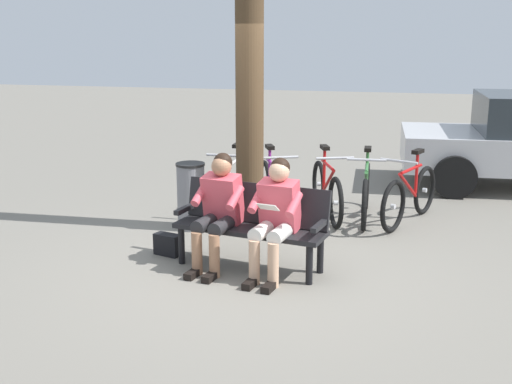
{
  "coord_description": "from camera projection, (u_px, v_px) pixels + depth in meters",
  "views": [
    {
      "loc": [
        -1.51,
        6.33,
        2.44
      ],
      "look_at": [
        -0.01,
        -0.22,
        0.75
      ],
      "focal_mm": 45.56,
      "sensor_mm": 36.0,
      "label": 1
    }
  ],
  "objects": [
    {
      "name": "bicycle_silver",
      "position": [
        272.0,
        190.0,
        8.63
      ],
      "size": [
        0.75,
        1.56,
        0.94
      ],
      "rotation": [
        0.0,
        0.0,
        1.98
      ],
      "color": "black",
      "rests_on": "ground"
    },
    {
      "name": "bicycle_red",
      "position": [
        366.0,
        193.0,
        8.48
      ],
      "size": [
        0.48,
        1.68,
        0.94
      ],
      "rotation": [
        0.0,
        0.0,
        1.61
      ],
      "color": "black",
      "rests_on": "ground"
    },
    {
      "name": "bench",
      "position": [
        253.0,
        220.0,
        6.78
      ],
      "size": [
        1.66,
        0.77,
        0.87
      ],
      "rotation": [
        0.0,
        0.0,
        -0.19
      ],
      "color": "black",
      "rests_on": "ground"
    },
    {
      "name": "bicycle_blue",
      "position": [
        327.0,
        191.0,
        8.6
      ],
      "size": [
        0.68,
        1.6,
        0.94
      ],
      "rotation": [
        0.0,
        0.0,
        1.91
      ],
      "color": "black",
      "rests_on": "ground"
    },
    {
      "name": "litter_bin",
      "position": [
        191.0,
        196.0,
        8.08
      ],
      "size": [
        0.36,
        0.36,
        0.84
      ],
      "color": "slate",
      "rests_on": "ground"
    },
    {
      "name": "handbag",
      "position": [
        168.0,
        245.0,
        7.19
      ],
      "size": [
        0.33,
        0.22,
        0.24
      ],
      "primitive_type": "cube",
      "rotation": [
        0.0,
        0.0,
        -0.29
      ],
      "color": "black",
      "rests_on": "ground"
    },
    {
      "name": "person_reading",
      "position": [
        276.0,
        213.0,
        6.47
      ],
      "size": [
        0.54,
        0.81,
        1.2
      ],
      "rotation": [
        0.0,
        0.0,
        -0.19
      ],
      "color": "#D84C59",
      "rests_on": "ground"
    },
    {
      "name": "person_companion",
      "position": [
        218.0,
        206.0,
        6.72
      ],
      "size": [
        0.54,
        0.81,
        1.2
      ],
      "rotation": [
        0.0,
        0.0,
        -0.19
      ],
      "color": "#D84C59",
      "rests_on": "ground"
    },
    {
      "name": "bicycle_purple",
      "position": [
        234.0,
        188.0,
        8.76
      ],
      "size": [
        0.48,
        1.68,
        0.94
      ],
      "rotation": [
        0.0,
        0.0,
        1.54
      ],
      "color": "black",
      "rests_on": "ground"
    },
    {
      "name": "ground_plane",
      "position": [
        251.0,
        265.0,
        6.91
      ],
      "size": [
        40.0,
        40.0,
        0.0
      ],
      "primitive_type": "plane",
      "color": "slate"
    },
    {
      "name": "bicycle_orange",
      "position": [
        410.0,
        196.0,
        8.34
      ],
      "size": [
        0.74,
        1.57,
        0.94
      ],
      "rotation": [
        0.0,
        0.0,
        1.17
      ],
      "color": "black",
      "rests_on": "ground"
    },
    {
      "name": "tree_trunk",
      "position": [
        250.0,
        68.0,
        7.59
      ],
      "size": [
        0.34,
        0.34,
        4.0
      ],
      "primitive_type": "cylinder",
      "color": "#4C3823",
      "rests_on": "ground"
    }
  ]
}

